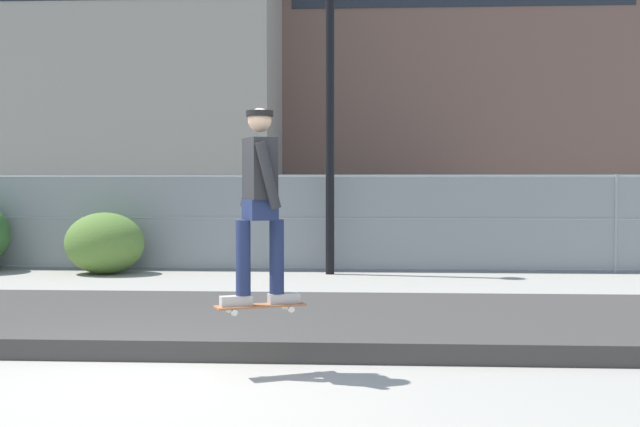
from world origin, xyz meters
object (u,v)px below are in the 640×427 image
street_lamp (330,52)px  shrub_center (105,243)px  skater (260,194)px  parked_car_near (134,219)px  skateboard (260,306)px

street_lamp → shrub_center: street_lamp is taller
skater → parked_car_near: size_ratio=0.39×
skateboard → parked_car_near: (-4.49, 11.78, 0.22)m
skateboard → shrub_center: 8.82m
skater → street_lamp: (0.24, 8.11, 2.48)m
parked_car_near → shrub_center: bearing=-81.9°
skater → shrub_center: size_ratio=1.17×
skateboard → skater: bearing=63.4°
skateboard → shrub_center: (-3.94, 7.89, -0.04)m
street_lamp → skater: bearing=-91.7°
skateboard → shrub_center: shrub_center is taller
street_lamp → parked_car_near: size_ratio=1.48×
street_lamp → parked_car_near: (-4.73, 3.67, -3.25)m
street_lamp → shrub_center: (-4.18, -0.22, -3.52)m
parked_car_near → street_lamp: bearing=-37.8°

